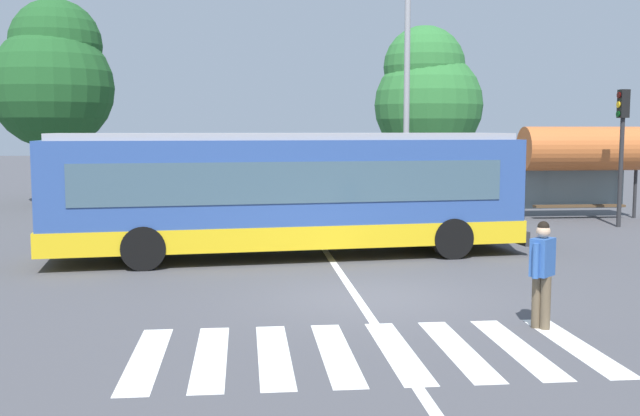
% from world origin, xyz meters
% --- Properties ---
extents(ground_plane, '(160.00, 160.00, 0.00)m').
position_xyz_m(ground_plane, '(0.00, 0.00, 0.00)').
color(ground_plane, '#47474C').
extents(city_transit_bus, '(11.93, 3.78, 3.06)m').
position_xyz_m(city_transit_bus, '(-1.22, 4.82, 1.59)').
color(city_transit_bus, black).
rests_on(city_transit_bus, ground_plane).
extents(pedestrian_crossing_street, '(0.47, 0.46, 1.72)m').
position_xyz_m(pedestrian_crossing_street, '(2.39, -2.39, 0.97)').
color(pedestrian_crossing_street, brown).
rests_on(pedestrian_crossing_street, ground_plane).
extents(parked_car_charcoal, '(1.94, 4.54, 1.35)m').
position_xyz_m(parked_car_charcoal, '(-2.27, 15.25, 0.77)').
color(parked_car_charcoal, black).
rests_on(parked_car_charcoal, ground_plane).
extents(parked_car_red, '(1.87, 4.50, 1.35)m').
position_xyz_m(parked_car_red, '(0.18, 15.16, 0.77)').
color(parked_car_red, black).
rests_on(parked_car_red, ground_plane).
extents(parked_car_black, '(1.88, 4.51, 1.35)m').
position_xyz_m(parked_car_black, '(2.99, 15.60, 0.77)').
color(parked_car_black, black).
rests_on(parked_car_black, ground_plane).
extents(traffic_light_far_corner, '(0.33, 0.32, 4.42)m').
position_xyz_m(traffic_light_far_corner, '(9.80, 9.37, 2.98)').
color(traffic_light_far_corner, '#28282B').
rests_on(traffic_light_far_corner, ground_plane).
extents(bus_stop_shelter, '(4.23, 1.54, 3.25)m').
position_xyz_m(bus_stop_shelter, '(9.54, 11.70, 2.42)').
color(bus_stop_shelter, '#28282B').
rests_on(bus_stop_shelter, ground_plane).
extents(twin_arm_street_lamp, '(4.82, 0.32, 10.19)m').
position_xyz_m(twin_arm_street_lamp, '(3.27, 11.70, 6.19)').
color(twin_arm_street_lamp, '#939399').
rests_on(twin_arm_street_lamp, ground_plane).
extents(background_tree_left, '(5.06, 5.06, 8.55)m').
position_xyz_m(background_tree_left, '(-10.12, 18.84, 5.40)').
color(background_tree_left, brown).
rests_on(background_tree_left, ground_plane).
extents(background_tree_right, '(5.13, 5.13, 8.02)m').
position_xyz_m(background_tree_right, '(6.42, 21.54, 4.83)').
color(background_tree_right, brown).
rests_on(background_tree_right, ground_plane).
extents(crosswalk_painted_stripes, '(6.60, 3.02, 0.01)m').
position_xyz_m(crosswalk_painted_stripes, '(-0.57, -3.37, 0.00)').
color(crosswalk_painted_stripes, silver).
rests_on(crosswalk_painted_stripes, ground_plane).
extents(lane_center_line, '(0.16, 24.00, 0.01)m').
position_xyz_m(lane_center_line, '(-0.19, 2.00, 0.00)').
color(lane_center_line, silver).
rests_on(lane_center_line, ground_plane).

